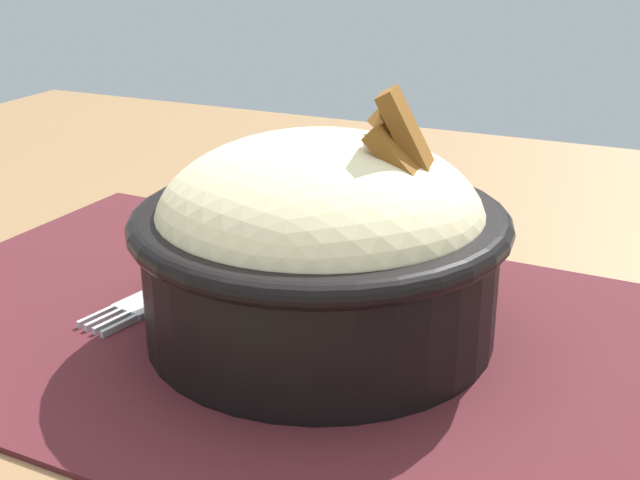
% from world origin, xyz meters
% --- Properties ---
extents(table, '(1.09, 0.88, 0.71)m').
position_xyz_m(table, '(0.00, 0.00, 0.64)').
color(table, olive).
rests_on(table, ground_plane).
extents(placemat, '(0.47, 0.30, 0.00)m').
position_xyz_m(placemat, '(-0.01, 0.02, 0.71)').
color(placemat, '#47191E').
rests_on(placemat, table).
extents(bowl, '(0.22, 0.22, 0.13)m').
position_xyz_m(bowl, '(-0.02, 0.01, 0.76)').
color(bowl, black).
rests_on(bowl, placemat).
extents(fork, '(0.04, 0.13, 0.00)m').
position_xyz_m(fork, '(0.07, 0.01, 0.71)').
color(fork, '#B7B7B7').
rests_on(fork, placemat).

